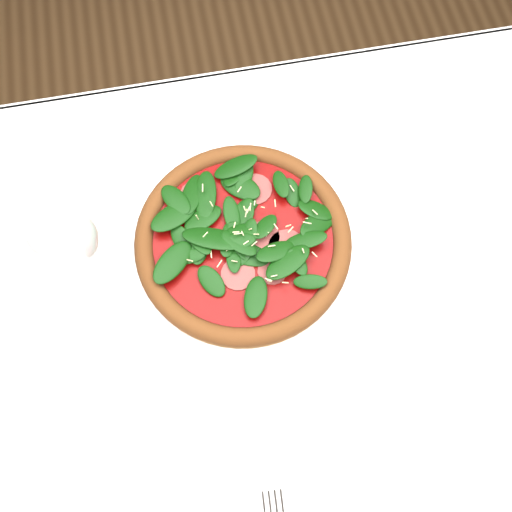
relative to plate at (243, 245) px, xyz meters
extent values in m
plane|color=brown|center=(0.04, -0.09, -0.76)|extent=(6.00, 6.00, 0.00)
cube|color=white|center=(0.04, -0.09, -0.03)|extent=(1.20, 0.80, 0.04)
cylinder|color=#49321D|center=(-0.50, 0.25, -0.40)|extent=(0.06, 0.06, 0.71)
cylinder|color=#49321D|center=(0.58, 0.25, -0.40)|extent=(0.06, 0.06, 0.71)
cube|color=white|center=(0.04, 0.31, -0.12)|extent=(1.20, 0.01, 0.22)
cylinder|color=white|center=(0.00, 0.00, 0.00)|extent=(0.35, 0.35, 0.01)
torus|color=white|center=(0.00, 0.00, 0.00)|extent=(0.35, 0.35, 0.01)
cylinder|color=#A26F27|center=(0.00, 0.00, 0.01)|extent=(0.35, 0.35, 0.01)
torus|color=#A45825|center=(0.00, 0.00, 0.02)|extent=(0.35, 0.35, 0.03)
cylinder|color=#850404|center=(0.00, 0.00, 0.02)|extent=(0.29, 0.29, 0.00)
cylinder|color=#96473C|center=(0.00, 0.00, 0.02)|extent=(0.26, 0.26, 0.00)
ellipsoid|color=#0D3C0A|center=(0.00, 0.00, 0.03)|extent=(0.28, 0.28, 0.02)
cylinder|color=beige|center=(0.00, 0.00, 0.04)|extent=(0.26, 0.26, 0.00)
cylinder|color=white|center=(-0.22, -0.01, -0.01)|extent=(0.07, 0.07, 0.00)
cylinder|color=white|center=(-0.22, -0.01, 0.05)|extent=(0.01, 0.01, 0.10)
ellipsoid|color=white|center=(-0.22, -0.01, 0.14)|extent=(0.08, 0.08, 0.11)
cube|color=silver|center=(-0.03, -0.35, 0.01)|extent=(0.03, 0.05, 0.00)
camera|label=1|loc=(-0.04, -0.31, 0.76)|focal=40.00mm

